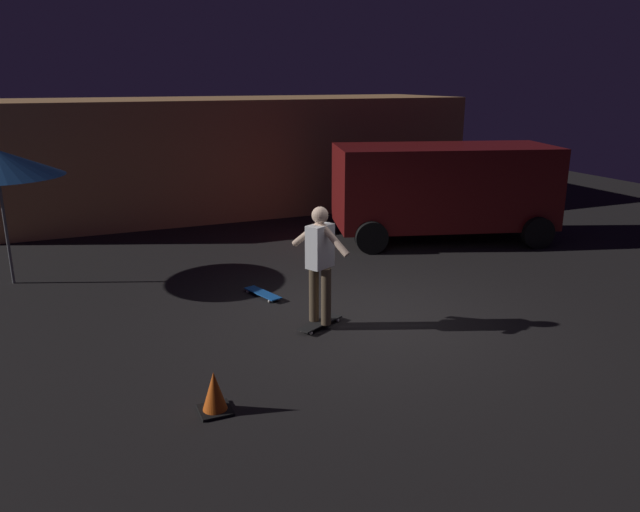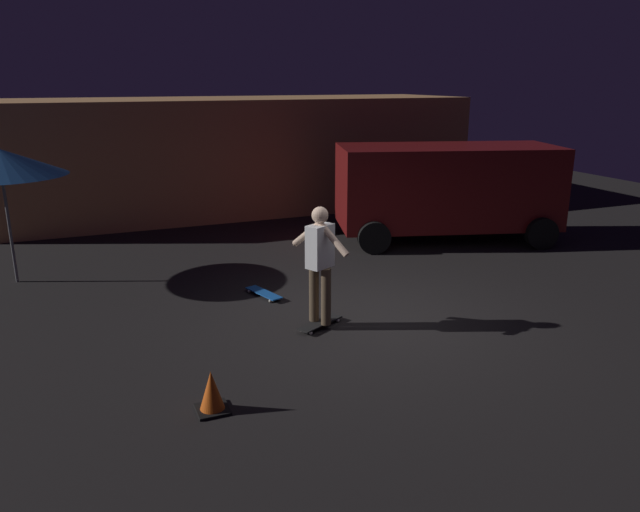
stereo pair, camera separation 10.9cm
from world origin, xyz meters
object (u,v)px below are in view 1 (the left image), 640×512
skateboard_spare (263,293)px  traffic_cone (214,394)px  skateboard_ridden (320,323)px  parked_van (444,186)px  skater (320,257)px

skateboard_spare → traffic_cone: bearing=-116.1°
skateboard_ridden → skateboard_spare: bearing=103.7°
skateboard_ridden → skateboard_spare: same height
parked_van → traffic_cone: size_ratio=10.76×
skateboard_spare → skater: bearing=-76.3°
skateboard_ridden → skateboard_spare: size_ratio=0.97×
skateboard_spare → skater: size_ratio=0.48×
skateboard_ridden → traffic_cone: traffic_cone is taller
skateboard_spare → skater: (0.37, -1.51, 0.98)m
traffic_cone → skateboard_spare: bearing=63.9°
parked_van → skater: (-4.41, -3.52, -0.12)m
skateboard_spare → traffic_cone: (-1.55, -3.17, 0.16)m
traffic_cone → skater: bearing=40.9°
parked_van → traffic_cone: (-6.32, -5.18, -0.95)m
skateboard_ridden → parked_van: bearing=38.6°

